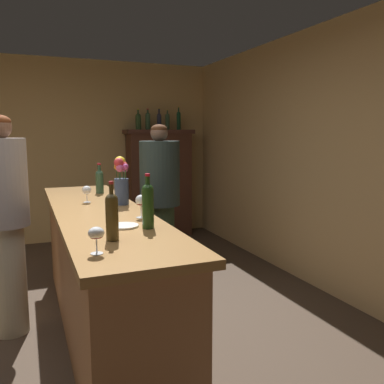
{
  "coord_description": "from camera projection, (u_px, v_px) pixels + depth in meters",
  "views": [
    {
      "loc": [
        -0.04,
        -2.86,
        1.56
      ],
      "look_at": [
        1.17,
        0.08,
        1.1
      ],
      "focal_mm": 38.15,
      "sensor_mm": 36.0,
      "label": 1
    }
  ],
  "objects": [
    {
      "name": "floor",
      "position": [
        42.0,
        358.0,
        2.85
      ],
      "size": [
        8.43,
        8.43,
        0.0
      ],
      "primitive_type": "plane",
      "color": "#453629",
      "rests_on": "ground"
    },
    {
      "name": "wall_back",
      "position": [
        27.0,
        152.0,
        5.69
      ],
      "size": [
        5.44,
        0.12,
        2.61
      ],
      "primitive_type": "cube",
      "color": "tan",
      "rests_on": "ground"
    },
    {
      "name": "wall_right",
      "position": [
        353.0,
        162.0,
        3.69
      ],
      "size": [
        0.12,
        6.61,
        2.61
      ],
      "primitive_type": "cube",
      "color": "tan",
      "rests_on": "ground"
    },
    {
      "name": "bar_counter",
      "position": [
        101.0,
        271.0,
        3.2
      ],
      "size": [
        0.66,
        2.97,
        0.98
      ],
      "color": "#9B6842",
      "rests_on": "ground"
    },
    {
      "name": "display_cabinet",
      "position": [
        159.0,
        181.0,
        6.18
      ],
      "size": [
        1.01,
        0.4,
        1.62
      ],
      "color": "#48281D",
      "rests_on": "ground"
    },
    {
      "name": "wine_bottle_chardonnay",
      "position": [
        112.0,
        215.0,
        2.21
      ],
      "size": [
        0.07,
        0.07,
        0.33
      ],
      "color": "#423517",
      "rests_on": "bar_counter"
    },
    {
      "name": "wine_bottle_merlot",
      "position": [
        148.0,
        204.0,
        2.5
      ],
      "size": [
        0.07,
        0.07,
        0.34
      ],
      "color": "#1F3F17",
      "rests_on": "bar_counter"
    },
    {
      "name": "wine_bottle_malbec",
      "position": [
        100.0,
        180.0,
        3.98
      ],
      "size": [
        0.08,
        0.08,
        0.29
      ],
      "color": "#2E4B33",
      "rests_on": "bar_counter"
    },
    {
      "name": "wine_glass_front",
      "position": [
        87.0,
        191.0,
        3.45
      ],
      "size": [
        0.08,
        0.08,
        0.14
      ],
      "color": "white",
      "rests_on": "bar_counter"
    },
    {
      "name": "wine_glass_mid",
      "position": [
        141.0,
        202.0,
        2.81
      ],
      "size": [
        0.08,
        0.08,
        0.16
      ],
      "color": "white",
      "rests_on": "bar_counter"
    },
    {
      "name": "wine_glass_rear",
      "position": [
        96.0,
        234.0,
        1.97
      ],
      "size": [
        0.08,
        0.08,
        0.14
      ],
      "color": "white",
      "rests_on": "bar_counter"
    },
    {
      "name": "flower_arrangement",
      "position": [
        121.0,
        180.0,
        3.33
      ],
      "size": [
        0.12,
        0.15,
        0.4
      ],
      "color": "#38486B",
      "rests_on": "bar_counter"
    },
    {
      "name": "cheese_plate",
      "position": [
        124.0,
        226.0,
        2.55
      ],
      "size": [
        0.19,
        0.19,
        0.01
      ],
      "primitive_type": "cylinder",
      "color": "white",
      "rests_on": "bar_counter"
    },
    {
      "name": "display_bottle_left",
      "position": [
        138.0,
        121.0,
        5.94
      ],
      "size": [
        0.08,
        0.08,
        0.3
      ],
      "color": "#2D4A27",
      "rests_on": "display_cabinet"
    },
    {
      "name": "display_bottle_midleft",
      "position": [
        148.0,
        120.0,
        5.99
      ],
      "size": [
        0.07,
        0.07,
        0.3
      ],
      "color": "#304F34",
      "rests_on": "display_cabinet"
    },
    {
      "name": "display_bottle_center",
      "position": [
        159.0,
        120.0,
        6.06
      ],
      "size": [
        0.06,
        0.06,
        0.32
      ],
      "color": "#22263E",
      "rests_on": "display_cabinet"
    },
    {
      "name": "display_bottle_midright",
      "position": [
        167.0,
        121.0,
        6.11
      ],
      "size": [
        0.06,
        0.06,
        0.3
      ],
      "color": "#304B33",
      "rests_on": "display_cabinet"
    },
    {
      "name": "display_bottle_right",
      "position": [
        179.0,
        120.0,
        6.17
      ],
      "size": [
        0.06,
        0.06,
        0.35
      ],
      "color": "#113B23",
      "rests_on": "display_cabinet"
    },
    {
      "name": "patron_in_navy",
      "position": [
        5.0,
        217.0,
        3.1
      ],
      "size": [
        0.36,
        0.36,
        1.7
      ],
      "rotation": [
        0.0,
        0.0,
        -0.18
      ],
      "color": "#B6B097",
      "rests_on": "ground"
    },
    {
      "name": "bartender",
      "position": [
        160.0,
        201.0,
        4.08
      ],
      "size": [
        0.4,
        0.4,
        1.65
      ],
      "rotation": [
        0.0,
        0.0,
        3.16
      ],
      "color": "#273724",
      "rests_on": "ground"
    }
  ]
}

